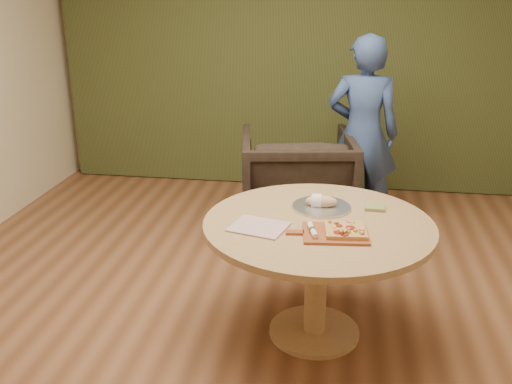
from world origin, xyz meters
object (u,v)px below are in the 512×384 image
object	(u,v)px
pedestal_table	(318,244)
cutlery_roll	(312,230)
serving_tray	(321,207)
flatbread_pizza	(345,230)
armchair	(297,177)
bread_roll	(320,201)
person_standing	(363,134)
pizza_paddle	(333,233)

from	to	relation	value
pedestal_table	cutlery_roll	bearing A→B (deg)	-97.23
cutlery_roll	serving_tray	distance (m)	0.41
pedestal_table	flatbread_pizza	distance (m)	0.28
armchair	serving_tray	bearing A→B (deg)	91.23
bread_roll	person_standing	xyz separation A→B (m)	(0.28, 1.55, 0.04)
bread_roll	armchair	distance (m)	1.44
pedestal_table	flatbread_pizza	bearing A→B (deg)	-46.38
pizza_paddle	armchair	size ratio (longest dim) A/B	0.48
flatbread_pizza	person_standing	world-z (taller)	person_standing
cutlery_roll	serving_tray	xyz separation A→B (m)	(0.03, 0.41, -0.02)
pedestal_table	bread_roll	size ratio (longest dim) A/B	6.89
serving_tray	bread_roll	bearing A→B (deg)	180.00
flatbread_pizza	serving_tray	distance (m)	0.41
bread_roll	pizza_paddle	bearing A→B (deg)	-76.71
flatbread_pizza	armchair	size ratio (longest dim) A/B	0.25
pedestal_table	flatbread_pizza	world-z (taller)	flatbread_pizza
pizza_paddle	cutlery_roll	size ratio (longest dim) A/B	2.32
cutlery_roll	bread_roll	xyz separation A→B (m)	(0.02, 0.41, 0.01)
pizza_paddle	armchair	world-z (taller)	armchair
flatbread_pizza	pedestal_table	bearing A→B (deg)	133.62
flatbread_pizza	serving_tray	bearing A→B (deg)	111.34
bread_roll	armchair	xyz separation A→B (m)	(-0.25, 1.39, -0.32)
person_standing	pizza_paddle	bearing A→B (deg)	85.97
flatbread_pizza	person_standing	xyz separation A→B (m)	(0.13, 1.93, 0.06)
bread_roll	person_standing	distance (m)	1.58
pedestal_table	bread_roll	distance (m)	0.28
pizza_paddle	bread_roll	distance (m)	0.40
pedestal_table	serving_tray	xyz separation A→B (m)	(0.01, 0.22, 0.15)
pizza_paddle	armchair	bearing A→B (deg)	95.44
pizza_paddle	person_standing	size ratio (longest dim) A/B	0.27
armchair	cutlery_roll	bearing A→B (deg)	87.90
serving_tray	person_standing	size ratio (longest dim) A/B	0.21
serving_tray	bread_roll	xyz separation A→B (m)	(-0.01, 0.00, 0.04)
pizza_paddle	person_standing	world-z (taller)	person_standing
flatbread_pizza	cutlery_roll	world-z (taller)	flatbread_pizza
serving_tray	person_standing	xyz separation A→B (m)	(0.28, 1.55, 0.08)
serving_tray	bread_roll	distance (m)	0.04
pedestal_table	flatbread_pizza	xyz separation A→B (m)	(0.15, -0.16, 0.17)
armchair	pizza_paddle	bearing A→B (deg)	91.53
armchair	pedestal_table	bearing A→B (deg)	89.61
cutlery_roll	bread_roll	world-z (taller)	bread_roll
bread_roll	armchair	bearing A→B (deg)	100.31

